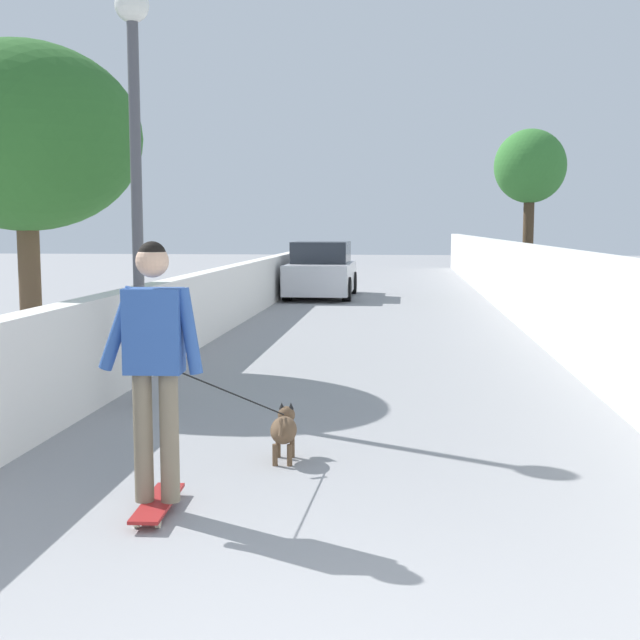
# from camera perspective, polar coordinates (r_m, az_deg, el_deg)

# --- Properties ---
(ground_plane) EXTENTS (80.00, 80.00, 0.00)m
(ground_plane) POSITION_cam_1_polar(r_m,az_deg,el_deg) (17.17, 4.10, -0.02)
(ground_plane) COLOR gray
(wall_left) EXTENTS (48.00, 0.30, 1.18)m
(wall_left) POSITION_cam_1_polar(r_m,az_deg,el_deg) (15.49, -6.90, 1.43)
(wall_left) COLOR silver
(wall_left) RESTS_ON ground
(fence_right) EXTENTS (48.00, 0.30, 1.61)m
(fence_right) POSITION_cam_1_polar(r_m,az_deg,el_deg) (15.28, 14.85, 2.01)
(fence_right) COLOR silver
(fence_right) RESTS_ON ground
(tree_right_near) EXTENTS (1.86, 1.86, 4.48)m
(tree_right_near) POSITION_cam_1_polar(r_m,az_deg,el_deg) (22.34, 14.43, 10.17)
(tree_right_near) COLOR #473523
(tree_right_near) RESTS_ON ground
(tree_left_mid) EXTENTS (3.08, 3.08, 4.37)m
(tree_left_mid) POSITION_cam_1_polar(r_m,az_deg,el_deg) (11.73, -19.92, 11.83)
(tree_left_mid) COLOR brown
(tree_left_mid) RESTS_ON ground
(lamp_post) EXTENTS (0.36, 0.36, 4.43)m
(lamp_post) POSITION_cam_1_polar(r_m,az_deg,el_deg) (9.11, -12.77, 13.10)
(lamp_post) COLOR #4C4C51
(lamp_post) RESTS_ON ground
(skateboard) EXTENTS (0.81, 0.24, 0.08)m
(skateboard) POSITION_cam_1_polar(r_m,az_deg,el_deg) (5.85, -11.23, -12.41)
(skateboard) COLOR maroon
(skateboard) RESTS_ON ground
(person_skateboarder) EXTENTS (0.24, 0.71, 1.77)m
(person_skateboarder) POSITION_cam_1_polar(r_m,az_deg,el_deg) (5.59, -11.47, -2.07)
(person_skateboarder) COLOR #726651
(person_skateboarder) RESTS_ON skateboard
(dog) EXTENTS (1.64, 0.81, 1.06)m
(dog) POSITION_cam_1_polar(r_m,az_deg,el_deg) (6.90, -2.56, -7.56)
(dog) COLOR brown
(dog) RESTS_ON ground
(car_near) EXTENTS (4.00, 1.80, 1.54)m
(car_near) POSITION_cam_1_polar(r_m,az_deg,el_deg) (22.70, 0.10, 3.40)
(car_near) COLOR silver
(car_near) RESTS_ON ground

